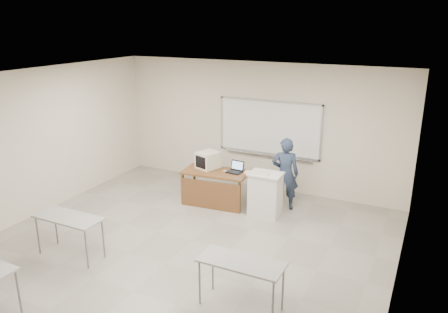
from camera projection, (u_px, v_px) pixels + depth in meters
The scene contains 10 objects.
floor at pixel (166, 263), 7.32m from camera, with size 7.00×8.00×0.01m, color gray.
whiteboard at pixel (269, 129), 10.14m from camera, with size 2.48×0.10×1.31m.
student_desks at pixel (109, 267), 5.96m from camera, with size 4.40×2.20×0.73m.
instructor_desk at pixel (213, 182), 9.45m from camera, with size 1.43×0.71×0.75m.
podium at pixel (265, 194), 8.98m from camera, with size 0.66×0.49×0.93m.
crt_monitor at pixel (208, 160), 9.64m from camera, with size 0.41×0.45×0.38m.
laptop at pixel (235, 169), 9.43m from camera, with size 0.31×0.29×0.23m.
mouse at pixel (225, 171), 9.44m from camera, with size 0.09×0.06×0.04m, color #ABAEB2.
keyboard at pixel (257, 173), 8.79m from camera, with size 0.49×0.16×0.03m, color beige.
presenter at pixel (285, 174), 9.22m from camera, with size 0.57×0.38×1.57m, color black.
Camera 1 is at (3.73, -5.34, 3.91)m, focal length 35.00 mm.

